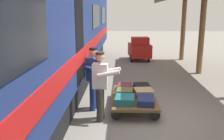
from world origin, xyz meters
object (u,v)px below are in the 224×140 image
suitcase_navy_fabric (146,100)px  baggage_tug (139,49)px  suitcase_black_hardshell (142,87)px  suitcase_olive_duffel (125,93)px  porter_in_overalls (93,76)px  suitcase_burgundy_valise (124,87)px  train_car (17,36)px  suitcase_tan_vintage (144,93)px  luggage_cart (134,98)px  suitcase_teal_softside (125,100)px  porter_by_door (101,84)px

suitcase_navy_fabric → baggage_tug: bearing=-92.8°
suitcase_navy_fabric → suitcase_black_hardshell: size_ratio=1.05×
suitcase_olive_duffel → porter_in_overalls: bearing=7.8°
suitcase_burgundy_valise → porter_in_overalls: bearing=38.5°
suitcase_olive_duffel → baggage_tug: (-0.90, -7.20, 0.18)m
baggage_tug → train_car: bearing=66.3°
baggage_tug → porter_in_overalls: bearing=76.5°
suitcase_black_hardshell → suitcase_burgundy_valise: bearing=0.0°
suitcase_olive_duffel → suitcase_tan_vintage: size_ratio=0.93×
suitcase_olive_duffel → suitcase_tan_vintage: bearing=180.0°
suitcase_tan_vintage → porter_in_overalls: 1.47m
suitcase_navy_fabric → suitcase_black_hardshell: (0.00, -1.12, -0.00)m
suitcase_navy_fabric → porter_in_overalls: (1.38, -0.45, 0.50)m
suitcase_olive_duffel → baggage_tug: baggage_tug is taller
suitcase_olive_duffel → suitcase_black_hardshell: (-0.53, -0.56, -0.02)m
train_car → suitcase_black_hardshell: train_car is taller
luggage_cart → suitcase_navy_fabric: 0.63m
suitcase_olive_duffel → baggage_tug: 7.26m
train_car → suitcase_olive_duffel: train_car is taller
suitcase_olive_duffel → porter_in_overalls: size_ratio=0.27×
luggage_cart → suitcase_navy_fabric: size_ratio=3.22×
suitcase_tan_vintage → suitcase_burgundy_valise: size_ratio=1.06×
suitcase_burgundy_valise → baggage_tug: bearing=-97.8°
luggage_cart → suitcase_teal_softside: (0.26, 0.56, 0.14)m
train_car → porter_by_door: 2.30m
suitcase_burgundy_valise → suitcase_black_hardshell: size_ratio=0.78×
suitcase_navy_fabric → baggage_tug: size_ratio=0.35×
suitcase_navy_fabric → baggage_tug: baggage_tug is taller
suitcase_burgundy_valise → suitcase_olive_duffel: bearing=90.0°
train_car → suitcase_tan_vintage: train_car is taller
suitcase_teal_softside → suitcase_olive_duffel: bearing=-90.0°
suitcase_teal_softside → baggage_tug: size_ratio=0.31×
suitcase_burgundy_valise → train_car: bearing=26.3°
suitcase_burgundy_valise → suitcase_teal_softside: size_ratio=0.85×
suitcase_burgundy_valise → porter_by_door: bearing=67.3°
suitcase_black_hardshell → porter_in_overalls: size_ratio=0.36×
porter_in_overalls → porter_by_door: 0.76m
luggage_cart → suitcase_teal_softside: suitcase_teal_softside is taller
suitcase_navy_fabric → suitcase_teal_softside: size_ratio=1.14×
suitcase_navy_fabric → baggage_tug: 7.77m
suitcase_navy_fabric → suitcase_tan_vintage: bearing=-90.0°
suitcase_black_hardshell → porter_in_overalls: porter_in_overalls is taller
porter_by_door → suitcase_teal_softside: bearing=-155.7°
train_car → suitcase_burgundy_valise: 3.30m
suitcase_olive_duffel → porter_in_overalls: (0.85, 0.12, 0.48)m
suitcase_olive_duffel → suitcase_burgundy_valise: 0.56m
porter_by_door → baggage_tug: size_ratio=0.95×
train_car → suitcase_navy_fabric: (-3.10, -0.15, -1.63)m
baggage_tug → porter_by_door: bearing=79.5°
luggage_cart → porter_in_overalls: size_ratio=1.20×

